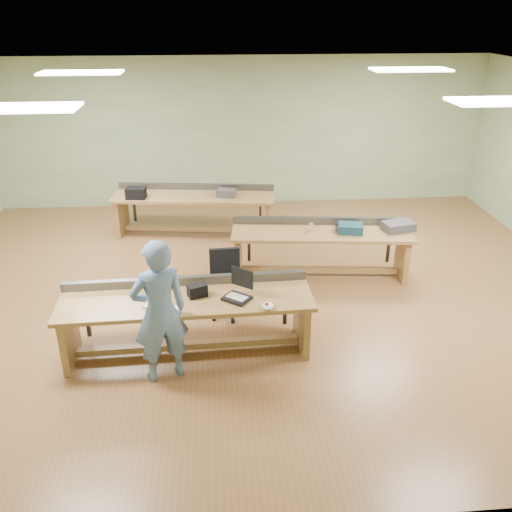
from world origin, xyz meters
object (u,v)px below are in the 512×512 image
object	(u,v)px
workbench_back	(194,205)
laptop_base	(237,298)
task_chair	(226,292)
drinks_can	(311,227)
person	(160,312)
workbench_mid	(321,242)
parts_bin_grey	(398,226)
workbench_front	(187,311)
camera_bag	(197,290)
mug	(339,228)
parts_bin_teal	(350,228)

from	to	relation	value
workbench_back	laptop_base	distance (m)	3.94
workbench_back	task_chair	xyz separation A→B (m)	(0.49, -2.95, -0.22)
task_chair	drinks_can	bearing A→B (deg)	35.32
person	task_chair	bearing A→B (deg)	-138.93
workbench_mid	task_chair	size ratio (longest dim) A/B	3.05
workbench_mid	parts_bin_grey	distance (m)	1.20
workbench_mid	parts_bin_grey	bearing A→B (deg)	2.57
workbench_front	task_chair	xyz separation A→B (m)	(0.49, 0.85, -0.22)
camera_bag	task_chair	world-z (taller)	task_chair
workbench_front	mug	bearing A→B (deg)	37.91
task_chair	parts_bin_teal	xyz separation A→B (m)	(1.92, 0.98, 0.48)
person	parts_bin_teal	size ratio (longest dim) A/B	4.63
workbench_front	parts_bin_grey	world-z (taller)	parts_bin_grey
task_chair	drinks_can	size ratio (longest dim) A/B	7.06
workbench_back	laptop_base	xyz separation A→B (m)	(0.59, -3.89, 0.21)
laptop_base	task_chair	bearing A→B (deg)	133.38
camera_bag	parts_bin_grey	bearing A→B (deg)	10.01
parts_bin_teal	mug	world-z (taller)	parts_bin_teal
workbench_front	camera_bag	xyz separation A→B (m)	(0.13, 0.02, 0.27)
workbench_mid	parts_bin_teal	world-z (taller)	parts_bin_teal
workbench_front	drinks_can	size ratio (longest dim) A/B	23.20
drinks_can	laptop_base	bearing A→B (deg)	-121.64
workbench_back	parts_bin_grey	distance (m)	3.72
laptop_base	parts_bin_teal	xyz separation A→B (m)	(1.82, 1.92, 0.05)
camera_bag	workbench_back	bearing A→B (deg)	70.90
person	parts_bin_teal	bearing A→B (deg)	-158.57
workbench_back	drinks_can	xyz separation A→B (m)	(1.82, -1.90, 0.26)
workbench_back	workbench_mid	bearing A→B (deg)	-36.14
mug	parts_bin_teal	bearing A→B (deg)	-18.70
laptop_base	workbench_front	bearing A→B (deg)	-152.37
workbench_front	parts_bin_teal	size ratio (longest dim) A/B	8.17
task_chair	mug	distance (m)	2.09
parts_bin_teal	mug	size ratio (longest dim) A/B	2.89
workbench_back	parts_bin_teal	size ratio (longest dim) A/B	8.09
task_chair	laptop_base	bearing A→B (deg)	-86.76
workbench_mid	parts_bin_grey	world-z (taller)	parts_bin_grey
task_chair	drinks_can	distance (m)	1.76
drinks_can	camera_bag	bearing A→B (deg)	-132.04
parts_bin_grey	drinks_can	world-z (taller)	drinks_can
drinks_can	mug	bearing A→B (deg)	-2.91
laptop_base	drinks_can	distance (m)	2.35
workbench_back	person	xyz separation A→B (m)	(-0.27, -4.28, 0.30)
laptop_base	drinks_can	xyz separation A→B (m)	(1.23, 2.00, 0.05)
camera_bag	parts_bin_teal	bearing A→B (deg)	17.25
drinks_can	task_chair	bearing A→B (deg)	-141.73
workbench_mid	mug	bearing A→B (deg)	-2.23
workbench_front	mug	xyz separation A→B (m)	(2.25, 1.87, 0.24)
parts_bin_teal	task_chair	bearing A→B (deg)	-153.05
workbench_back	person	size ratio (longest dim) A/B	1.75
person	camera_bag	bearing A→B (deg)	-147.39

